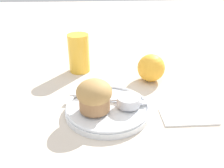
{
  "coord_description": "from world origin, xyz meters",
  "views": [
    {
      "loc": [
        -0.02,
        -0.49,
        0.34
      ],
      "look_at": [
        0.01,
        0.04,
        0.06
      ],
      "focal_mm": 40.0,
      "sensor_mm": 36.0,
      "label": 1
    }
  ],
  "objects_px": {
    "muffin": "(94,95)",
    "juice_glass": "(79,53)",
    "orange_fruit": "(151,68)",
    "butter_knife": "(106,98)"
  },
  "relations": [
    {
      "from": "muffin",
      "to": "juice_glass",
      "type": "height_order",
      "value": "juice_glass"
    },
    {
      "from": "muffin",
      "to": "juice_glass",
      "type": "relative_size",
      "value": 0.68
    },
    {
      "from": "muffin",
      "to": "orange_fruit",
      "type": "relative_size",
      "value": 1.01
    },
    {
      "from": "muffin",
      "to": "butter_knife",
      "type": "xyz_separation_m",
      "value": [
        0.03,
        0.04,
        -0.03
      ]
    },
    {
      "from": "orange_fruit",
      "to": "juice_glass",
      "type": "xyz_separation_m",
      "value": [
        -0.21,
        0.08,
        0.02
      ]
    },
    {
      "from": "juice_glass",
      "to": "muffin",
      "type": "bearing_deg",
      "value": -79.15
    },
    {
      "from": "butter_knife",
      "to": "juice_glass",
      "type": "xyz_separation_m",
      "value": [
        -0.08,
        0.21,
        0.04
      ]
    },
    {
      "from": "orange_fruit",
      "to": "juice_glass",
      "type": "distance_m",
      "value": 0.23
    },
    {
      "from": "butter_knife",
      "to": "orange_fruit",
      "type": "xyz_separation_m",
      "value": [
        0.14,
        0.13,
        0.02
      ]
    },
    {
      "from": "butter_knife",
      "to": "juice_glass",
      "type": "relative_size",
      "value": 1.59
    }
  ]
}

